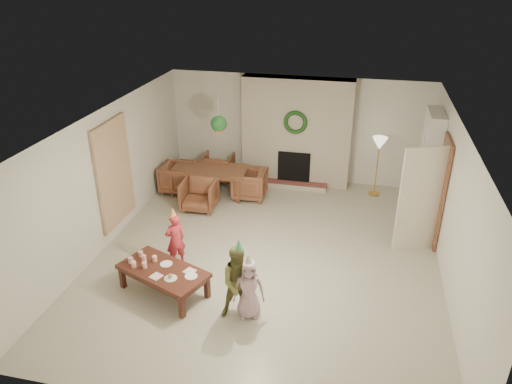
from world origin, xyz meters
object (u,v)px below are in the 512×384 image
(coffee_table_top, at_px, (163,271))
(child_plaid, at_px, (240,282))
(dining_chair_left, at_px, (178,178))
(dining_chair_right, at_px, (249,184))
(dining_table, at_px, (209,182))
(child_red, at_px, (175,240))
(dining_chair_near, at_px, (199,195))
(dining_chair_far, at_px, (218,168))
(child_pink, at_px, (249,289))

(coffee_table_top, xyz_separation_m, child_plaid, (1.31, -0.25, 0.18))
(dining_chair_left, relative_size, dining_chair_right, 1.00)
(dining_table, height_order, child_red, child_red)
(dining_chair_near, xyz_separation_m, dining_chair_far, (-0.04, 1.49, 0.00))
(child_plaid, bearing_deg, coffee_table_top, 148.21)
(coffee_table_top, bearing_deg, child_red, 119.08)
(dining_chair_left, height_order, dining_chair_right, same)
(dining_chair_near, height_order, child_pink, child_pink)
(child_pink, bearing_deg, dining_chair_near, 106.13)
(dining_chair_right, bearing_deg, dining_chair_near, -51.34)
(dining_chair_far, bearing_deg, dining_chair_left, 45.00)
(dining_table, relative_size, child_pink, 1.77)
(dining_table, height_order, coffee_table_top, dining_table)
(dining_chair_left, bearing_deg, child_pink, -147.49)
(dining_chair_near, height_order, dining_chair_right, same)
(dining_chair_left, xyz_separation_m, child_pink, (2.59, -3.85, 0.15))
(dining_chair_far, height_order, child_red, child_red)
(dining_chair_far, relative_size, child_plaid, 0.62)
(dining_table, xyz_separation_m, child_plaid, (1.71, -3.87, 0.29))
(dining_chair_near, xyz_separation_m, dining_chair_right, (0.91, 0.77, 0.00))
(dining_chair_far, bearing_deg, dining_chair_near, 90.00)
(dining_table, xyz_separation_m, child_red, (0.30, -2.83, 0.19))
(dining_table, bearing_deg, child_plaid, -67.60)
(dining_chair_right, bearing_deg, child_red, -13.86)
(dining_chair_right, height_order, child_pink, child_pink)
(dining_table, relative_size, dining_chair_near, 2.34)
(dining_chair_right, bearing_deg, child_plaid, 9.90)
(dining_chair_left, height_order, child_pink, child_pink)
(dining_chair_left, height_order, child_red, child_red)
(dining_table, height_order, dining_chair_right, dining_chair_right)
(dining_chair_right, height_order, child_plaid, child_plaid)
(dining_chair_right, distance_m, child_red, 2.93)
(dining_chair_left, bearing_deg, coffee_table_top, -163.86)
(dining_table, relative_size, dining_chair_left, 2.34)
(dining_chair_near, height_order, child_plaid, child_plaid)
(dining_chair_far, xyz_separation_m, child_red, (0.32, -3.57, 0.16))
(dining_chair_far, height_order, dining_chair_left, same)
(dining_table, relative_size, child_red, 1.73)
(dining_chair_near, xyz_separation_m, child_pink, (1.83, -3.12, 0.15))
(dining_table, bearing_deg, dining_chair_left, 180.00)
(dining_table, distance_m, child_pink, 4.29)
(child_plaid, relative_size, child_pink, 1.23)
(dining_table, xyz_separation_m, dining_chair_right, (0.93, 0.02, 0.03))
(dining_chair_near, height_order, dining_chair_left, same)
(dining_chair_right, bearing_deg, dining_chair_left, -90.00)
(child_plaid, distance_m, child_pink, 0.17)
(dining_table, relative_size, dining_chair_right, 2.34)
(dining_chair_far, distance_m, dining_chair_right, 1.19)
(child_plaid, bearing_deg, dining_table, 92.86)
(child_red, height_order, child_plaid, child_plaid)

